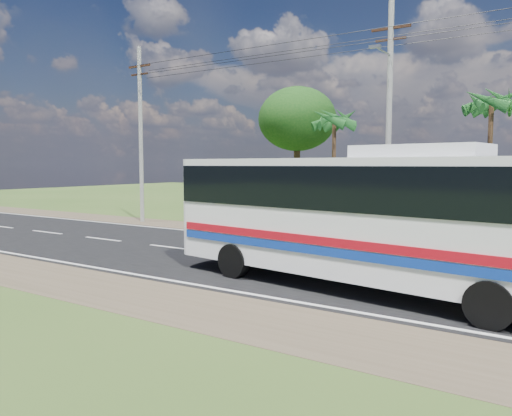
# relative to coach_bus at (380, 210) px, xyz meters

# --- Properties ---
(ground) EXTENTS (120.00, 120.00, 0.00)m
(ground) POSITION_rel_coach_bus_xyz_m (-5.81, 2.52, -2.39)
(ground) COLOR #314D1B
(ground) RESTS_ON ground
(road) EXTENTS (120.00, 16.00, 0.03)m
(road) POSITION_rel_coach_bus_xyz_m (-5.81, 2.52, -2.38)
(road) COLOR black
(road) RESTS_ON ground
(house) EXTENTS (12.40, 10.00, 5.00)m
(house) POSITION_rel_coach_bus_xyz_m (-4.81, 15.52, 0.25)
(house) COLOR tan
(house) RESTS_ON ground
(utility_poles) EXTENTS (32.80, 2.22, 11.00)m
(utility_poles) POSITION_rel_coach_bus_xyz_m (-3.14, 9.01, 3.38)
(utility_poles) COLOR #9E9E99
(utility_poles) RESTS_ON ground
(palm_mid) EXTENTS (2.80, 2.80, 8.20)m
(palm_mid) POSITION_rel_coach_bus_xyz_m (0.19, 18.02, 4.77)
(palm_mid) COLOR #47301E
(palm_mid) RESTS_ON ground
(palm_far) EXTENTS (2.80, 2.80, 7.70)m
(palm_far) POSITION_rel_coach_bus_xyz_m (-9.81, 18.52, 4.29)
(palm_far) COLOR #47301E
(palm_far) RESTS_ON ground
(tree_behind_house) EXTENTS (6.00, 6.00, 9.61)m
(tree_behind_house) POSITION_rel_coach_bus_xyz_m (-13.81, 20.52, 4.72)
(tree_behind_house) COLOR #47301E
(tree_behind_house) RESTS_ON ground
(coach_bus) EXTENTS (13.72, 4.59, 4.18)m
(coach_bus) POSITION_rel_coach_bus_xyz_m (0.00, 0.00, 0.00)
(coach_bus) COLOR silver
(coach_bus) RESTS_ON ground
(motorcycle) EXTENTS (2.06, 0.99, 1.04)m
(motorcycle) POSITION_rel_coach_bus_xyz_m (-6.31, 9.18, -1.87)
(motorcycle) COLOR black
(motorcycle) RESTS_ON ground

